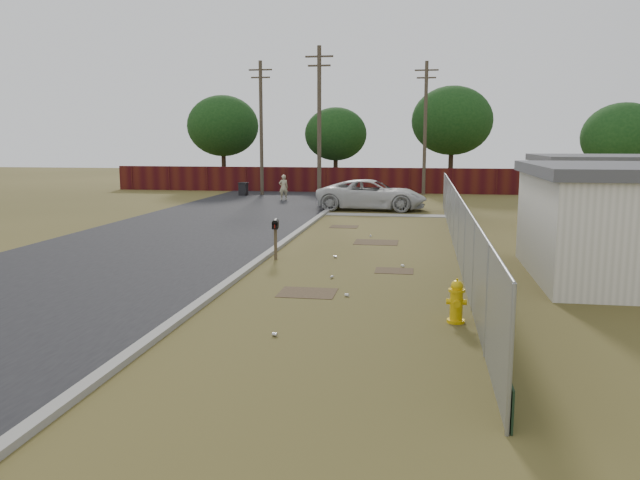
% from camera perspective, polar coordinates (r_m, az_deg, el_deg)
% --- Properties ---
extents(ground, '(120.00, 120.00, 0.00)m').
position_cam_1_polar(ground, '(20.22, 3.67, -1.57)').
color(ground, brown).
rests_on(ground, ground).
extents(street, '(15.10, 60.00, 0.12)m').
position_cam_1_polar(street, '(29.39, -7.94, 1.75)').
color(street, black).
rests_on(street, ground).
extents(chainlink_fence, '(0.10, 27.06, 2.02)m').
position_cam_1_polar(chainlink_fence, '(21.04, 12.47, 0.86)').
color(chainlink_fence, '#93969B').
rests_on(chainlink_fence, ground).
extents(privacy_fence, '(30.00, 0.12, 1.80)m').
position_cam_1_polar(privacy_fence, '(45.56, -0.69, 5.54)').
color(privacy_fence, '#48160F').
rests_on(privacy_fence, ground).
extents(utility_poles, '(12.60, 8.24, 9.00)m').
position_cam_1_polar(utility_poles, '(40.84, 1.49, 10.45)').
color(utility_poles, brown).
rests_on(utility_poles, ground).
extents(horizon_trees, '(33.32, 31.94, 7.78)m').
position_cam_1_polar(horizon_trees, '(43.35, 8.03, 10.20)').
color(horizon_trees, '#312216').
rests_on(horizon_trees, ground).
extents(fire_hydrant, '(0.42, 0.41, 0.94)m').
position_cam_1_polar(fire_hydrant, '(13.23, 12.37, -5.56)').
color(fire_hydrant, '#DDB10B').
rests_on(fire_hydrant, ground).
extents(mailbox, '(0.27, 0.56, 1.28)m').
position_cam_1_polar(mailbox, '(19.67, -4.10, 1.13)').
color(mailbox, brown).
rests_on(mailbox, ground).
extents(pickup_truck, '(5.98, 2.89, 1.64)m').
position_cam_1_polar(pickup_truck, '(33.96, 4.74, 4.15)').
color(pickup_truck, silver).
rests_on(pickup_truck, ground).
extents(pedestrian, '(0.68, 0.57, 1.60)m').
position_cam_1_polar(pedestrian, '(39.45, -3.36, 4.82)').
color(pedestrian, tan).
rests_on(pedestrian, ground).
extents(trash_bin, '(0.61, 0.67, 0.89)m').
position_cam_1_polar(trash_bin, '(42.96, -7.02, 4.67)').
color(trash_bin, black).
rests_on(trash_bin, ground).
extents(scattered_litter, '(2.33, 12.94, 0.07)m').
position_cam_1_polar(scattered_litter, '(17.89, 2.70, -2.83)').
color(scattered_litter, silver).
rests_on(scattered_litter, ground).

